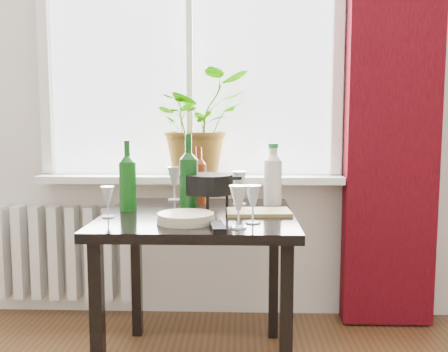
{
  "coord_description": "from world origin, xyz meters",
  "views": [
    {
      "loc": [
        0.29,
        -0.66,
        1.16
      ],
      "look_at": [
        0.22,
        1.55,
        0.91
      ],
      "focal_mm": 40.0,
      "sensor_mm": 36.0,
      "label": 1
    }
  ],
  "objects_px": {
    "table": "(199,233)",
    "wineglass_front_left": "(108,202)",
    "wine_bottle_right": "(189,172)",
    "plate_stack": "(186,218)",
    "wineglass_front_right": "(238,206)",
    "radiator": "(64,253)",
    "wineglass_far_right": "(253,204)",
    "bottle_amber": "(199,175)",
    "fondue_pot": "(209,193)",
    "tv_remote": "(217,227)",
    "cleaning_bottle": "(273,173)",
    "wineglass_back_left": "(174,183)",
    "cutting_board": "(258,212)",
    "wine_bottle_left": "(128,175)",
    "wineglass_back_center": "(239,187)",
    "potted_plant": "(198,123)"
  },
  "relations": [
    {
      "from": "table",
      "to": "wineglass_front_left",
      "type": "distance_m",
      "value": 0.43
    },
    {
      "from": "wine_bottle_right",
      "to": "plate_stack",
      "type": "xyz_separation_m",
      "value": [
        0.01,
        -0.25,
        -0.16
      ]
    },
    {
      "from": "wineglass_front_right",
      "to": "wineglass_front_left",
      "type": "relative_size",
      "value": 1.24
    },
    {
      "from": "radiator",
      "to": "wineglass_far_right",
      "type": "xyz_separation_m",
      "value": [
        1.09,
        -0.84,
        0.44
      ]
    },
    {
      "from": "bottle_amber",
      "to": "fondue_pot",
      "type": "xyz_separation_m",
      "value": [
        0.06,
        -0.22,
        -0.06
      ]
    },
    {
      "from": "tv_remote",
      "to": "cleaning_bottle",
      "type": "bearing_deg",
      "value": 57.3
    },
    {
      "from": "radiator",
      "to": "table",
      "type": "bearing_deg",
      "value": -36.54
    },
    {
      "from": "wineglass_far_right",
      "to": "wineglass_back_left",
      "type": "bearing_deg",
      "value": 124.82
    },
    {
      "from": "radiator",
      "to": "wineglass_front_left",
      "type": "distance_m",
      "value": 0.98
    },
    {
      "from": "cutting_board",
      "to": "fondue_pot",
      "type": "bearing_deg",
      "value": 168.34
    },
    {
      "from": "wineglass_front_left",
      "to": "wineglass_far_right",
      "type": "bearing_deg",
      "value": -8.92
    },
    {
      "from": "radiator",
      "to": "bottle_amber",
      "type": "xyz_separation_m",
      "value": [
        0.83,
        -0.37,
        0.51
      ]
    },
    {
      "from": "fondue_pot",
      "to": "tv_remote",
      "type": "xyz_separation_m",
      "value": [
        0.06,
        -0.37,
        -0.08
      ]
    },
    {
      "from": "wine_bottle_left",
      "to": "tv_remote",
      "type": "height_order",
      "value": "wine_bottle_left"
    },
    {
      "from": "wineglass_back_left",
      "to": "wine_bottle_left",
      "type": "bearing_deg",
      "value": -120.29
    },
    {
      "from": "bottle_amber",
      "to": "wineglass_back_center",
      "type": "relative_size",
      "value": 1.72
    },
    {
      "from": "wineglass_back_center",
      "to": "cutting_board",
      "type": "xyz_separation_m",
      "value": [
        0.09,
        -0.25,
        -0.08
      ]
    },
    {
      "from": "cutting_board",
      "to": "wine_bottle_left",
      "type": "bearing_deg",
      "value": 173.88
    },
    {
      "from": "table",
      "to": "tv_remote",
      "type": "xyz_separation_m",
      "value": [
        0.1,
        -0.32,
        0.1
      ]
    },
    {
      "from": "wine_bottle_right",
      "to": "wineglass_back_center",
      "type": "distance_m",
      "value": 0.32
    },
    {
      "from": "wineglass_back_left",
      "to": "fondue_pot",
      "type": "relative_size",
      "value": 0.71
    },
    {
      "from": "wine_bottle_right",
      "to": "cleaning_bottle",
      "type": "bearing_deg",
      "value": 27.66
    },
    {
      "from": "wine_bottle_left",
      "to": "cutting_board",
      "type": "relative_size",
      "value": 1.18
    },
    {
      "from": "potted_plant",
      "to": "wineglass_far_right",
      "type": "height_order",
      "value": "potted_plant"
    },
    {
      "from": "wineglass_back_center",
      "to": "fondue_pot",
      "type": "xyz_separation_m",
      "value": [
        -0.14,
        -0.2,
        0.0
      ]
    },
    {
      "from": "wine_bottle_left",
      "to": "wineglass_front_left",
      "type": "height_order",
      "value": "wine_bottle_left"
    },
    {
      "from": "cleaning_bottle",
      "to": "radiator",
      "type": "bearing_deg",
      "value": 162.1
    },
    {
      "from": "bottle_amber",
      "to": "cutting_board",
      "type": "relative_size",
      "value": 1.04
    },
    {
      "from": "wine_bottle_right",
      "to": "tv_remote",
      "type": "xyz_separation_m",
      "value": [
        0.15,
        -0.36,
        -0.17
      ]
    },
    {
      "from": "cleaning_bottle",
      "to": "fondue_pot",
      "type": "relative_size",
      "value": 1.22
    },
    {
      "from": "wineglass_back_center",
      "to": "wineglass_front_left",
      "type": "bearing_deg",
      "value": -147.99
    },
    {
      "from": "wineglass_front_right",
      "to": "wine_bottle_left",
      "type": "bearing_deg",
      "value": 144.39
    },
    {
      "from": "radiator",
      "to": "fondue_pot",
      "type": "distance_m",
      "value": 1.16
    },
    {
      "from": "table",
      "to": "wineglass_front_left",
      "type": "relative_size",
      "value": 6.2
    },
    {
      "from": "potted_plant",
      "to": "wineglass_front_right",
      "type": "bearing_deg",
      "value": -75.71
    },
    {
      "from": "wineglass_front_right",
      "to": "tv_remote",
      "type": "bearing_deg",
      "value": -168.35
    },
    {
      "from": "wine_bottle_left",
      "to": "plate_stack",
      "type": "xyz_separation_m",
      "value": [
        0.3,
        -0.27,
        -0.15
      ]
    },
    {
      "from": "cleaning_bottle",
      "to": "wineglass_far_right",
      "type": "height_order",
      "value": "cleaning_bottle"
    },
    {
      "from": "fondue_pot",
      "to": "plate_stack",
      "type": "bearing_deg",
      "value": -107.69
    },
    {
      "from": "cleaning_bottle",
      "to": "wineglass_front_left",
      "type": "height_order",
      "value": "cleaning_bottle"
    },
    {
      "from": "wineglass_far_right",
      "to": "plate_stack",
      "type": "xyz_separation_m",
      "value": [
        -0.27,
        -0.0,
        -0.06
      ]
    },
    {
      "from": "bottle_amber",
      "to": "wineglass_front_right",
      "type": "bearing_deg",
      "value": -70.74
    },
    {
      "from": "wine_bottle_left",
      "to": "wineglass_back_left",
      "type": "distance_m",
      "value": 0.36
    },
    {
      "from": "wine_bottle_right",
      "to": "wineglass_back_left",
      "type": "bearing_deg",
      "value": 108.64
    },
    {
      "from": "radiator",
      "to": "cutting_board",
      "type": "height_order",
      "value": "cutting_board"
    },
    {
      "from": "cleaning_bottle",
      "to": "wineglass_back_center",
      "type": "xyz_separation_m",
      "value": [
        -0.17,
        -0.0,
        -0.07
      ]
    },
    {
      "from": "potted_plant",
      "to": "radiator",
      "type": "bearing_deg",
      "value": 178.06
    },
    {
      "from": "table",
      "to": "potted_plant",
      "type": "xyz_separation_m",
      "value": [
        -0.05,
        0.6,
        0.49
      ]
    },
    {
      "from": "wine_bottle_left",
      "to": "bottle_amber",
      "type": "relative_size",
      "value": 1.13
    },
    {
      "from": "wine_bottle_left",
      "to": "wineglass_far_right",
      "type": "height_order",
      "value": "wine_bottle_left"
    }
  ]
}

